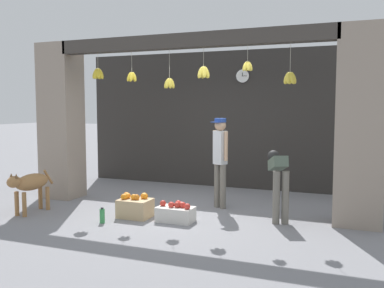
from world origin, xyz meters
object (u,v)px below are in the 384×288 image
(fruit_crate_apples, at_px, (176,213))
(wall_clock, at_px, (243,76))
(fruit_crate_oranges, at_px, (135,207))
(water_bottle, at_px, (102,216))
(dog, at_px, (30,184))
(shopkeeper, at_px, (220,156))
(worker_stooping, at_px, (278,176))

(fruit_crate_apples, relative_size, wall_clock, 1.92)
(fruit_crate_oranges, distance_m, water_bottle, 0.58)
(dog, height_order, wall_clock, wall_clock)
(shopkeeper, bearing_deg, worker_stooping, -175.76)
(wall_clock, bearing_deg, fruit_crate_apples, -94.76)
(water_bottle, bearing_deg, fruit_crate_oranges, 58.15)
(shopkeeper, distance_m, water_bottle, 2.29)
(shopkeeper, distance_m, fruit_crate_apples, 1.43)
(shopkeeper, bearing_deg, fruit_crate_apples, 97.61)
(fruit_crate_oranges, relative_size, wall_clock, 1.71)
(water_bottle, bearing_deg, shopkeeper, 49.39)
(worker_stooping, relative_size, fruit_crate_apples, 1.87)
(dog, distance_m, water_bottle, 1.52)
(worker_stooping, xyz_separation_m, fruit_crate_apples, (-1.47, -0.69, -0.58))
(dog, xyz_separation_m, water_bottle, (1.47, -0.07, -0.39))
(dog, relative_size, wall_clock, 3.36)
(water_bottle, bearing_deg, fruit_crate_apples, 25.93)
(dog, distance_m, wall_clock, 4.82)
(fruit_crate_apples, distance_m, water_bottle, 1.14)
(dog, relative_size, worker_stooping, 0.94)
(fruit_crate_oranges, xyz_separation_m, water_bottle, (-0.31, -0.49, -0.06))
(shopkeeper, relative_size, wall_clock, 5.34)
(fruit_crate_oranges, height_order, fruit_crate_apples, fruit_crate_oranges)
(worker_stooping, relative_size, fruit_crate_oranges, 2.10)
(wall_clock, bearing_deg, worker_stooping, -62.34)
(water_bottle, height_order, wall_clock, wall_clock)
(worker_stooping, height_order, wall_clock, wall_clock)
(shopkeeper, height_order, wall_clock, wall_clock)
(dog, bearing_deg, fruit_crate_apples, 102.68)
(shopkeeper, xyz_separation_m, worker_stooping, (1.11, -0.43, -0.22))
(fruit_crate_apples, xyz_separation_m, water_bottle, (-1.03, -0.50, -0.02))
(shopkeeper, bearing_deg, fruit_crate_oranges, 71.74)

